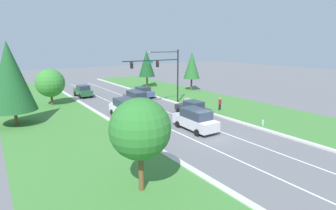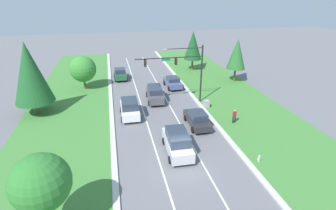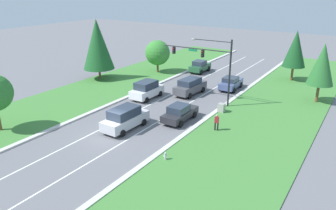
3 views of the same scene
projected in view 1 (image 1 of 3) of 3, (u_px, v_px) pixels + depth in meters
ground_plane at (208, 136)px, 24.25m from camera, size 160.00×160.00×0.00m
curb_strip_right at (248, 125)px, 27.35m from camera, size 0.50×90.00×0.15m
curb_strip_left at (157, 148)px, 21.12m from camera, size 0.50×90.00×0.15m
grass_verge_right at (278, 117)px, 30.25m from camera, size 10.00×90.00×0.08m
grass_verge_left at (93, 165)px, 18.23m from camera, size 10.00×90.00×0.08m
lane_stripe_inner_left at (193, 140)px, 23.26m from camera, size 0.14×81.00×0.01m
lane_stripe_inner_right at (222, 132)px, 25.24m from camera, size 0.14×81.00×0.01m
traffic_signal_mast at (163, 68)px, 35.42m from camera, size 8.56×0.41×7.57m
white_suv at (125, 108)px, 30.48m from camera, size 2.26×4.59×2.13m
slate_blue_sedan at (142, 92)px, 41.64m from camera, size 2.23×4.64×1.70m
graphite_suv at (136, 98)px, 35.89m from camera, size 2.34×5.20×2.04m
forest_sedan at (83, 91)px, 42.17m from camera, size 2.11×4.38×1.86m
charcoal_sedan at (193, 108)px, 31.21m from camera, size 2.05×4.64×1.72m
silver_suv at (195, 119)px, 25.67m from camera, size 2.29×5.10×2.14m
utility_cabinet at (187, 102)px, 36.27m from camera, size 0.70×0.60×1.01m
pedestrian at (220, 103)px, 33.26m from camera, size 0.42×0.29×1.69m
fire_hydrant at (263, 123)px, 27.02m from camera, size 0.34×0.20×0.70m
conifer_near_right_tree at (192, 65)px, 47.03m from camera, size 2.96×2.96×6.96m
oak_near_left_tree at (50, 83)px, 35.59m from camera, size 3.84×3.84×5.07m
conifer_far_right_tree at (147, 64)px, 50.90m from camera, size 3.16×3.16×7.16m
oak_far_left_tree at (140, 129)px, 14.29m from camera, size 3.44×3.44×5.48m
conifer_mid_left_tree at (10, 76)px, 26.19m from camera, size 4.41×4.41×8.66m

